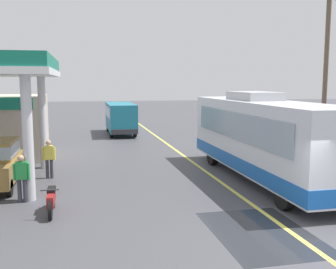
{
  "coord_description": "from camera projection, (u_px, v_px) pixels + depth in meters",
  "views": [
    {
      "loc": [
        -5.53,
        -8.45,
        4.09
      ],
      "look_at": [
        -1.5,
        10.0,
        1.6
      ],
      "focal_mm": 42.23,
      "sensor_mm": 36.0,
      "label": 1
    }
  ],
  "objects": [
    {
      "name": "utility_pole_roadside",
      "position": [
        326.0,
        71.0,
        20.5
      ],
      "size": [
        1.8,
        0.24,
        8.95
      ],
      "color": "brown",
      "rests_on": "ground"
    },
    {
      "name": "pedestrian_near_pump",
      "position": [
        22.0,
        176.0,
        13.45
      ],
      "size": [
        0.55,
        0.22,
        1.66
      ],
      "color": "#33333F",
      "rests_on": "ground"
    },
    {
      "name": "ground",
      "position": [
        159.0,
        138.0,
        29.26
      ],
      "size": [
        120.0,
        120.0,
        0.0
      ],
      "primitive_type": "plane",
      "color": "#424247"
    },
    {
      "name": "coach_bus_main",
      "position": [
        263.0,
        139.0,
        16.61
      ],
      "size": [
        2.6,
        11.04,
        3.69
      ],
      "color": "silver",
      "rests_on": "ground"
    },
    {
      "name": "minibus_opposing_lane",
      "position": [
        120.0,
        116.0,
        31.43
      ],
      "size": [
        2.04,
        6.13,
        2.44
      ],
      "color": "teal",
      "rests_on": "ground"
    },
    {
      "name": "motorcycle_parked_forecourt",
      "position": [
        51.0,
        199.0,
        12.41
      ],
      "size": [
        0.55,
        1.8,
        0.92
      ],
      "color": "black",
      "rests_on": "ground"
    },
    {
      "name": "wet_puddle_patch",
      "position": [
        261.0,
        232.0,
        10.84
      ],
      "size": [
        2.62,
        3.86,
        0.01
      ],
      "primitive_type": "cube",
      "color": "#26282D",
      "rests_on": "ground"
    },
    {
      "name": "lane_divider_stripe",
      "position": [
        174.0,
        149.0,
        24.42
      ],
      "size": [
        0.16,
        50.0,
        0.01
      ],
      "primitive_type": "cube",
      "color": "#D8CC4C",
      "rests_on": "ground"
    },
    {
      "name": "pedestrian_by_shop",
      "position": [
        49.0,
        157.0,
        16.88
      ],
      "size": [
        0.55,
        0.22,
        1.66
      ],
      "color": "#33333F",
      "rests_on": "ground"
    }
  ]
}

